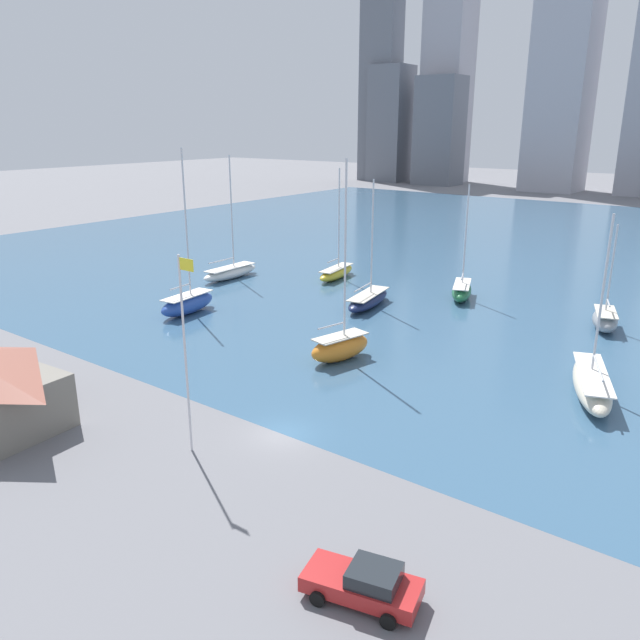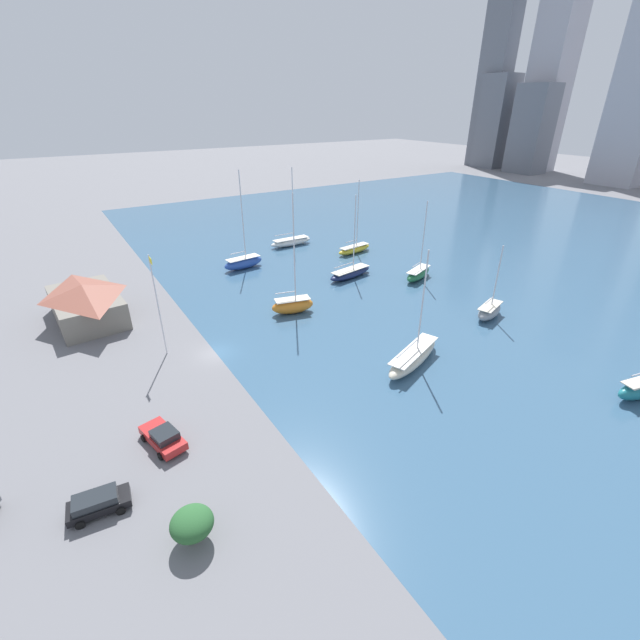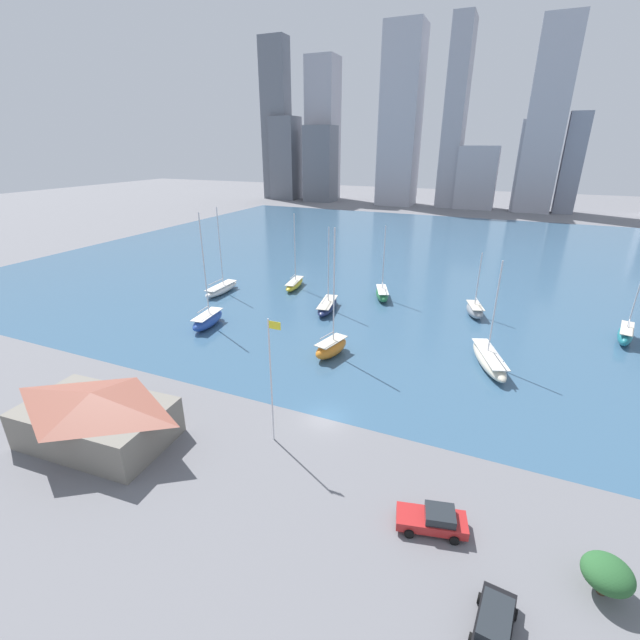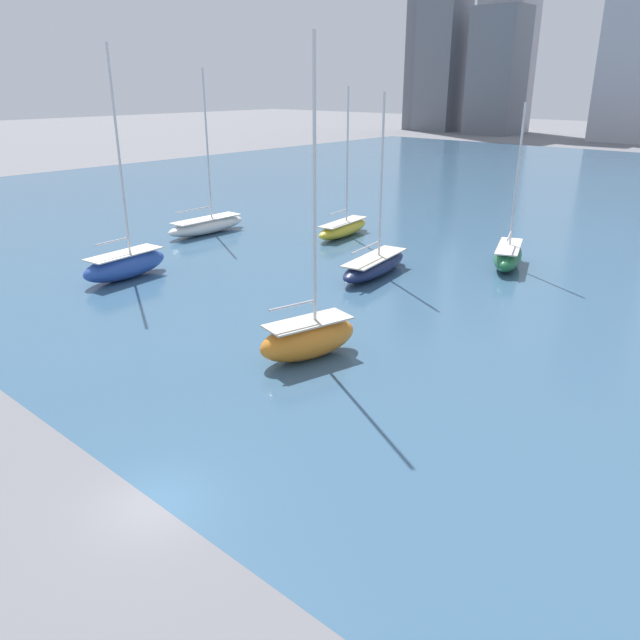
# 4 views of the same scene
# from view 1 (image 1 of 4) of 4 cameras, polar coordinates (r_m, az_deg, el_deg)

# --- Properties ---
(ground_plane) EXTENTS (500.00, 500.00, 0.00)m
(ground_plane) POSITION_cam_1_polar(r_m,az_deg,el_deg) (41.29, -3.49, -10.36)
(ground_plane) COLOR slate
(harbor_water) EXTENTS (180.00, 140.00, 0.00)m
(harbor_water) POSITION_cam_1_polar(r_m,az_deg,el_deg) (102.36, 22.82, 5.28)
(harbor_water) COLOR #385B7A
(harbor_water) RESTS_ON ground_plane
(flag_pole) EXTENTS (1.24, 0.14, 12.30)m
(flag_pole) POSITION_cam_1_polar(r_m,az_deg,el_deg) (37.39, -12.19, -2.66)
(flag_pole) COLOR silver
(flag_pole) RESTS_ON ground_plane
(distant_city_skyline) EXTENTS (182.20, 22.88, 72.60)m
(distant_city_skyline) POSITION_cam_1_polar(r_m,az_deg,el_deg) (201.20, 25.05, 18.74)
(distant_city_skyline) COLOR slate
(distant_city_skyline) RESTS_ON ground_plane
(sailboat_blue) EXTENTS (3.31, 7.72, 17.02)m
(sailboat_blue) POSITION_cam_1_polar(r_m,az_deg,el_deg) (67.54, -12.02, 1.54)
(sailboat_blue) COLOR #284CA8
(sailboat_blue) RESTS_ON harbor_water
(sailboat_green) EXTENTS (4.62, 7.58, 12.95)m
(sailboat_green) POSITION_cam_1_polar(r_m,az_deg,el_deg) (73.52, 12.83, 2.67)
(sailboat_green) COLOR #236B3D
(sailboat_green) RESTS_ON harbor_water
(sailboat_navy) EXTENTS (4.04, 9.43, 13.75)m
(sailboat_navy) POSITION_cam_1_polar(r_m,az_deg,el_deg) (68.73, 4.44, 1.91)
(sailboat_navy) COLOR #19234C
(sailboat_navy) RESTS_ON harbor_water
(sailboat_cream) EXTENTS (6.04, 10.87, 13.37)m
(sailboat_cream) POSITION_cam_1_polar(r_m,az_deg,el_deg) (50.26, 23.59, -5.35)
(sailboat_cream) COLOR beige
(sailboat_cream) RESTS_ON harbor_water
(sailboat_orange) EXTENTS (3.67, 6.39, 16.72)m
(sailboat_orange) POSITION_cam_1_polar(r_m,az_deg,el_deg) (52.98, 1.86, -2.41)
(sailboat_orange) COLOR orange
(sailboat_orange) RESTS_ON harbor_water
(sailboat_gray) EXTENTS (4.00, 6.42, 10.24)m
(sailboat_gray) POSITION_cam_1_polar(r_m,az_deg,el_deg) (67.01, 24.60, 0.05)
(sailboat_gray) COLOR gray
(sailboat_gray) RESTS_ON harbor_water
(sailboat_white) EXTENTS (2.62, 9.41, 15.63)m
(sailboat_white) POSITION_cam_1_polar(r_m,az_deg,el_deg) (82.14, -8.20, 4.39)
(sailboat_white) COLOR white
(sailboat_white) RESTS_ON harbor_water
(sailboat_yellow) EXTENTS (3.27, 8.47, 14.05)m
(sailboat_yellow) POSITION_cam_1_polar(r_m,az_deg,el_deg) (81.28, 1.51, 4.41)
(sailboat_yellow) COLOR yellow
(sailboat_yellow) RESTS_ON harbor_water
(parked_pickup_red) EXTENTS (5.31, 3.22, 1.71)m
(parked_pickup_red) POSITION_cam_1_polar(r_m,az_deg,el_deg) (28.48, 4.09, -22.88)
(parked_pickup_red) COLOR #B22323
(parked_pickup_red) RESTS_ON ground_plane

